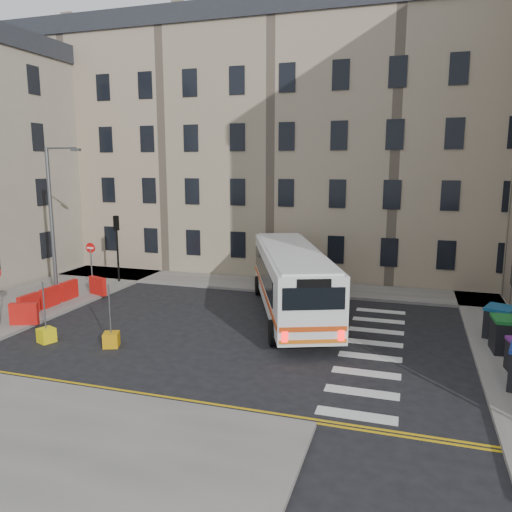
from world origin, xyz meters
The scene contains 15 objects.
ground centered at (0.00, 0.00, 0.00)m, with size 120.00×120.00×0.00m, color black.
pavement_north centered at (-6.00, 8.60, 0.07)m, with size 36.00×3.20×0.15m, color slate.
pavement_east centered at (9.00, 4.00, 0.07)m, with size 2.40×26.00×0.15m, color slate.
pavement_west centered at (-14.00, 1.00, 0.07)m, with size 6.00×22.00×0.15m, color slate.
terrace_north centered at (-7.00, 15.50, 8.62)m, with size 38.30×10.80×17.20m.
traffic_light_nw centered at (-12.00, 6.50, 2.87)m, with size 0.28×0.22×4.10m.
streetlamp centered at (-13.00, 2.00, 4.34)m, with size 0.50×0.22×8.14m.
no_entry_north centered at (-12.50, 4.50, 2.08)m, with size 0.60×0.08×3.00m.
roadworks_barriers centered at (-11.84, 0.50, 0.65)m, with size 1.66×6.26×1.00m.
bus centered at (-0.21, 3.30, 1.86)m, with size 6.81×11.96×3.22m.
wheelie_bin_c centered at (8.99, 0.55, 0.84)m, with size 1.15×1.30×1.36m.
wheelie_bin_d centered at (9.25, 1.74, 0.77)m, with size 1.31×1.39×1.23m.
wheelie_bin_e centered at (8.97, 2.29, 0.82)m, with size 1.40×1.49×1.32m.
bollard_yellow centered at (-6.15, -3.23, 0.30)m, with size 0.60×0.60×0.60m, color #CD8C0B.
bollard_chevron centered at (-9.04, -3.57, 0.30)m, with size 0.60×0.60×0.60m, color yellow.
Camera 1 is at (5.25, -19.90, 7.28)m, focal length 35.00 mm.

